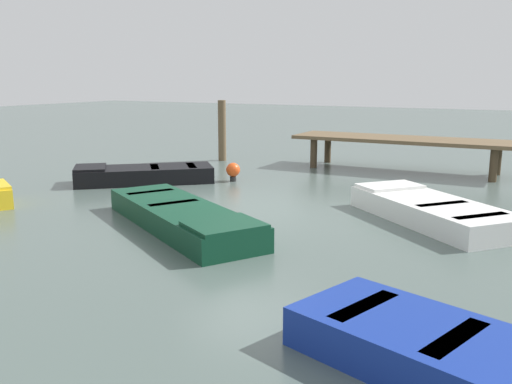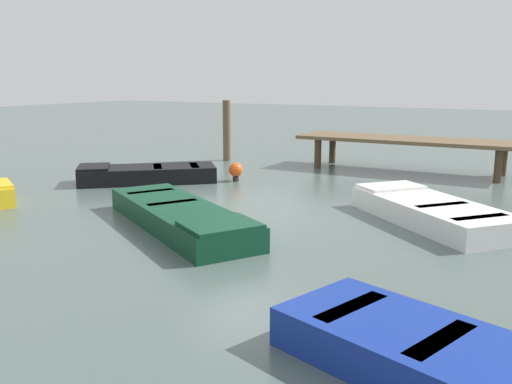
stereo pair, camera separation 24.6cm
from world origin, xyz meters
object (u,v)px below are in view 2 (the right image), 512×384
rowboat_blue (472,371)px  rowboat_white (431,211)px  marker_buoy (236,170)px  rowboat_dark_green (180,216)px  rowboat_black (147,174)px  dock_segment (407,142)px  mooring_piling_far_left (227,131)px

rowboat_blue → rowboat_white: (-1.57, 5.66, 0.00)m
marker_buoy → rowboat_blue: bearing=-47.3°
rowboat_white → marker_buoy: bearing=22.0°
rowboat_dark_green → rowboat_black: 4.64m
rowboat_black → marker_buoy: bearing=171.5°
marker_buoy → rowboat_white: bearing=-18.5°
dock_segment → rowboat_dark_green: dock_segment is taller
rowboat_blue → rowboat_black: (-8.78, 6.20, 0.00)m
rowboat_black → rowboat_white: size_ratio=0.95×
rowboat_black → rowboat_blue: bearing=103.7°
rowboat_blue → mooring_piling_far_left: (-9.03, 10.43, 0.74)m
marker_buoy → rowboat_black: bearing=-147.3°
rowboat_dark_green → mooring_piling_far_left: (-3.68, 7.35, 0.74)m
rowboat_dark_green → rowboat_black: same height
rowboat_black → rowboat_white: (7.22, -0.55, -0.00)m
rowboat_blue → rowboat_white: bearing=123.3°
marker_buoy → rowboat_dark_green: bearing=-70.9°
mooring_piling_far_left → rowboat_blue: bearing=-49.1°
dock_segment → rowboat_dark_green: size_ratio=1.46×
marker_buoy → dock_segment: bearing=46.7°
dock_segment → rowboat_white: (1.87, -5.41, -0.63)m
rowboat_blue → rowboat_white: size_ratio=1.06×
rowboat_white → mooring_piling_far_left: bearing=7.9°
rowboat_dark_green → mooring_piling_far_left: mooring_piling_far_left is taller
rowboat_blue → marker_buoy: bearing=150.6°
rowboat_white → rowboat_dark_green: bearing=74.8°
rowboat_black → marker_buoy: 2.28m
rowboat_white → marker_buoy: 5.59m
dock_segment → rowboat_black: bearing=-138.0°
rowboat_black → rowboat_white: 7.24m
rowboat_white → mooring_piling_far_left: size_ratio=1.84×
rowboat_white → marker_buoy: marker_buoy is taller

